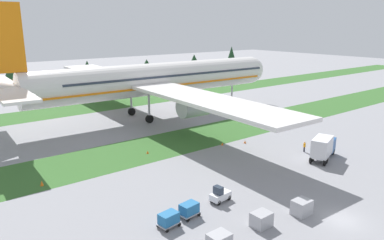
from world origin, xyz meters
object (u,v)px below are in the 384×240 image
Objects in this scene: airliner at (149,79)px; uld_container_2 at (261,220)px; taxiway_marker_0 at (148,152)px; taxiway_marker_2 at (42,183)px; baggage_tug at (220,195)px; catering_truck at (323,147)px; ground_crew_marshaller at (304,146)px; uld_container_1 at (302,207)px; cargo_dolly_lead at (189,209)px; taxiway_marker_1 at (222,144)px; cargo_dolly_second at (169,219)px; taxiway_marker_3 at (245,142)px.

uld_container_2 is (-14.70, -46.16, -7.76)m from airliner.
taxiway_marker_0 is 17.16m from taxiway_marker_2.
baggage_tug is 4.00× the size of taxiway_marker_2.
taxiway_marker_0 is (-20.21, 18.51, -1.72)m from catering_truck.
airliner reaches higher than uld_container_2.
baggage_tug is at bearing 138.71° from ground_crew_marshaller.
airliner is 122.31× the size of taxiway_marker_2.
catering_truck is 40.69m from taxiway_marker_2.
ground_crew_marshaller reaches higher than uld_container_1.
taxiway_marker_1 is at bearing 122.47° from cargo_dolly_lead.
catering_truck reaches higher than cargo_dolly_lead.
uld_container_1 is 24.54m from taxiway_marker_1.
catering_truck is 3.66× the size of uld_container_2.
uld_container_1 is at bearing 55.40° from cargo_dolly_second.
baggage_tug is 20.66m from taxiway_marker_1.
uld_container_1 is at bearing -111.87° from taxiway_marker_1.
ground_crew_marshaller is at bearing -18.71° from taxiway_marker_2.
taxiway_marker_1 is (12.33, -4.25, 0.01)m from taxiway_marker_0.
ground_crew_marshaller is at bearing 26.04° from uld_container_2.
cargo_dolly_second is 5.01× the size of taxiway_marker_1.
taxiway_marker_0 is at bearing 147.64° from cargo_dolly_second.
baggage_tug is 5.03m from cargo_dolly_lead.
taxiway_marker_2 is (-29.35, 2.07, 0.11)m from taxiway_marker_1.
ground_crew_marshaller is at bearing 34.83° from uld_container_1.
baggage_tug is 22.50m from taxiway_marker_3.
ground_crew_marshaller is 0.87× the size of uld_container_2.
catering_truck reaches higher than taxiway_marker_2.
cargo_dolly_lead is 21.07m from taxiway_marker_0.
catering_truck reaches higher than taxiway_marker_0.
taxiway_marker_1 is (-0.28, -24.41, -8.29)m from airliner.
cargo_dolly_second is at bearing -143.86° from taxiway_marker_1.
airliner reaches higher than taxiway_marker_3.
ground_crew_marshaller is 3.68× the size of taxiway_marker_1.
uld_container_1 is (9.96, -7.08, -0.08)m from cargo_dolly_lead.
taxiway_marker_2 reaches higher than taxiway_marker_1.
baggage_tug reaches higher than taxiway_marker_3.
uld_container_2 reaches higher than taxiway_marker_2.
baggage_tug is at bearing 122.88° from uld_container_1.
cargo_dolly_second is (-2.88, -0.35, 0.00)m from cargo_dolly_lead.
catering_truck is 19.06m from uld_container_1.
airliner reaches higher than catering_truck.
uld_container_1 is 4.13× the size of taxiway_marker_3.
taxiway_marker_2 is at bearing 108.82° from ground_crew_marshaller.
cargo_dolly_second is 19.57m from taxiway_marker_2.
baggage_tug is at bearing 87.26° from uld_container_2.
baggage_tug is at bearing -143.17° from taxiway_marker_3.
taxiway_marker_2 is 33.45m from taxiway_marker_3.
uld_container_1 reaches higher than taxiway_marker_0.
uld_container_2 is 4.23× the size of taxiway_marker_1.
catering_truck is 27.46m from taxiway_marker_0.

